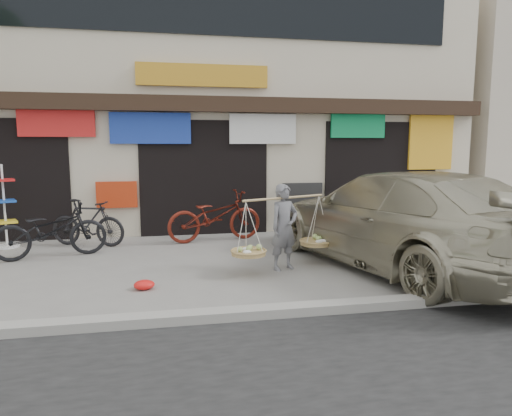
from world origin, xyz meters
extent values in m
plane|color=gray|center=(0.00, 0.00, 0.00)|extent=(70.00, 70.00, 0.00)
cube|color=gray|center=(0.00, -2.00, 0.06)|extent=(70.00, 0.25, 0.12)
cube|color=beige|center=(0.00, 6.50, 3.50)|extent=(14.00, 6.00, 7.00)
cube|color=black|center=(0.00, 3.48, 5.20)|extent=(12.00, 0.06, 1.20)
cube|color=black|center=(0.00, 3.35, 3.05)|extent=(14.00, 0.35, 0.35)
cube|color=black|center=(-4.50, 3.75, 1.35)|extent=(3.00, 0.60, 2.70)
cube|color=black|center=(0.00, 3.75, 1.35)|extent=(3.00, 0.60, 2.70)
cube|color=black|center=(4.50, 3.75, 1.35)|extent=(3.00, 0.60, 2.70)
cube|color=red|center=(-3.20, 3.42, 2.60)|extent=(1.60, 0.08, 0.60)
cube|color=#1D3BA9|center=(-1.20, 3.42, 2.50)|extent=(1.80, 0.08, 0.70)
cube|color=silver|center=(1.40, 3.42, 2.50)|extent=(1.60, 0.08, 0.70)
cube|color=#0E8D4E|center=(3.80, 3.42, 2.60)|extent=(1.40, 0.08, 0.60)
cube|color=gold|center=(5.80, 3.42, 2.20)|extent=(1.20, 0.08, 1.40)
cube|color=red|center=(-2.00, 3.42, 1.00)|extent=(0.90, 0.08, 0.60)
cube|color=#252525|center=(2.40, 3.42, 0.90)|extent=(1.00, 0.08, 0.60)
cube|color=gold|center=(0.00, 3.42, 3.70)|extent=(3.00, 0.08, 0.50)
imported|color=slate|center=(1.08, 0.08, 0.73)|extent=(0.63, 0.53, 1.47)
cylinder|color=tan|center=(1.08, 0.08, 1.24)|extent=(1.54, 0.66, 0.04)
cylinder|color=tan|center=(0.41, -0.19, 0.38)|extent=(0.56, 0.56, 0.07)
ellipsoid|color=#A5BF66|center=(0.41, -0.19, 0.44)|extent=(0.39, 0.39, 0.10)
cylinder|color=tan|center=(1.74, 0.35, 0.38)|extent=(0.56, 0.56, 0.07)
ellipsoid|color=#A5BF66|center=(1.74, 0.35, 0.44)|extent=(0.39, 0.39, 0.10)
imported|color=black|center=(-3.05, 1.71, 0.53)|extent=(2.13, 1.23, 1.06)
imported|color=black|center=(-2.53, 2.66, 0.50)|extent=(1.71, 1.04, 1.00)
imported|color=#5D1910|center=(0.15, 2.65, 0.56)|extent=(2.23, 1.15, 1.12)
imported|color=#AAA489|center=(3.06, -0.12, 0.85)|extent=(3.72, 6.24, 1.69)
cube|color=black|center=(2.39, 2.57, 0.55)|extent=(1.67, 0.51, 0.45)
cube|color=silver|center=(2.37, 2.64, 0.45)|extent=(0.44, 0.13, 0.12)
cylinder|color=silver|center=(-4.18, 2.83, 0.02)|extent=(0.48, 0.48, 0.04)
cylinder|color=silver|center=(-4.18, 2.83, 0.87)|extent=(0.04, 0.04, 1.73)
cube|color=yellow|center=(-4.18, 2.83, 0.54)|extent=(0.54, 0.54, 0.04)
cube|color=#194CB2|center=(-4.18, 2.83, 0.98)|extent=(0.54, 0.54, 0.04)
cube|color=red|center=(-4.18, 2.83, 1.41)|extent=(0.54, 0.54, 0.04)
ellipsoid|color=red|center=(-1.23, -0.61, 0.07)|extent=(0.31, 0.25, 0.14)
camera|label=1|loc=(-0.84, -7.32, 2.11)|focal=32.00mm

